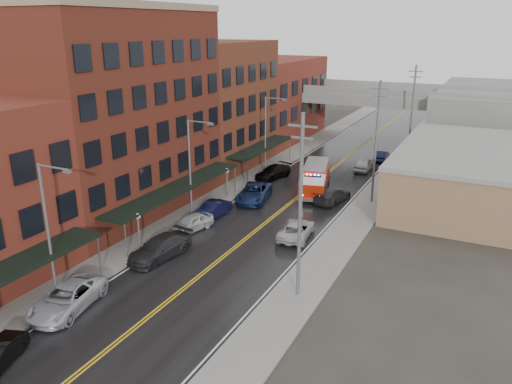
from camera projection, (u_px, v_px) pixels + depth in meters
The scene contains 32 objects.
road at pixel (285, 207), 48.31m from camera, with size 11.00×160.00×0.02m, color black.
sidewalk_left at pixel (220, 196), 51.32m from camera, with size 3.00×160.00×0.15m, color slate.
sidewalk_right at pixel (359, 219), 45.26m from camera, with size 3.00×160.00×0.15m, color slate.
curb_left at pixel (234, 198), 50.64m from camera, with size 0.30×160.00×0.15m, color gray.
curb_right at pixel (342, 216), 45.94m from camera, with size 0.30×160.00×0.15m, color gray.
brick_building_b at pixel (121, 116), 45.01m from camera, with size 9.00×20.00×18.00m, color #561E16.
brick_building_c at pixel (219, 106), 60.40m from camera, with size 9.00×15.00×15.00m, color #59271A.
brick_building_far at pixel (277, 100), 75.79m from camera, with size 9.00×20.00×12.00m, color maroon.
tan_building at pixel (474, 177), 49.39m from camera, with size 14.00×22.00×5.00m, color #8B694B.
right_far_block at pixel (503, 116), 73.64m from camera, with size 18.00×30.00×8.00m, color slate.
awning_1 at pixel (178, 188), 44.51m from camera, with size 2.60×18.00×3.09m.
awning_2 at pixel (262, 147), 59.42m from camera, with size 2.60×13.00×3.09m.
globe_lamp_1 at pixel (138, 223), 38.31m from camera, with size 0.44×0.44×3.12m.
globe_lamp_2 at pixel (227, 176), 50.24m from camera, with size 0.44×0.44×3.12m.
street_lamp_0 at pixel (50, 224), 30.64m from camera, with size 2.64×0.22×9.00m.
street_lamp_1 at pixel (192, 162), 44.27m from camera, with size 2.64×0.22×9.00m.
street_lamp_2 at pixel (267, 130), 57.91m from camera, with size 2.64×0.22×9.00m.
utility_pole_0 at pixel (300, 205), 30.54m from camera, with size 1.80×0.24×12.00m.
utility_pole_1 at pixel (376, 141), 47.58m from camera, with size 1.80×0.24×12.00m.
utility_pole_2 at pixel (412, 110), 64.62m from camera, with size 1.80×0.24×12.00m.
overpass at pixel (370, 102), 73.68m from camera, with size 40.00×10.00×7.50m.
fire_truck at pixel (315, 178), 52.07m from camera, with size 4.72×8.47×2.95m.
parked_car_left_2 at pixel (68, 298), 30.76m from camera, with size 2.62×5.67×1.58m, color #B0B2B9.
parked_car_left_3 at pixel (160, 248), 37.63m from camera, with size 2.27×5.58×1.62m, color #252628.
parked_car_left_4 at pixel (191, 223), 42.67m from camera, with size 1.69×4.19×1.43m, color #B9B9B9.
parked_car_left_5 at pixel (212, 210), 45.55m from camera, with size 1.54×4.43×1.46m, color black.
parked_car_left_6 at pixel (254, 193), 49.98m from camera, with size 2.72×5.90×1.64m, color #14224B.
parked_car_left_7 at pixel (273, 172), 57.20m from camera, with size 2.07×5.09×1.48m, color black.
parked_car_right_0 at pixel (296, 229), 41.31m from camera, with size 2.33×5.06×1.41m, color #B0B4B8.
parked_car_right_1 at pixel (332, 195), 49.58m from camera, with size 2.07×5.09×1.48m, color #262628.
parked_car_right_2 at pixel (364, 164), 60.37m from camera, with size 1.85×4.61×1.57m, color #B7B7B7.
parked_car_right_3 at pixel (382, 156), 64.69m from camera, with size 1.44×4.12×1.36m, color black.
Camera 1 is at (17.33, -11.98, 16.79)m, focal length 35.00 mm.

